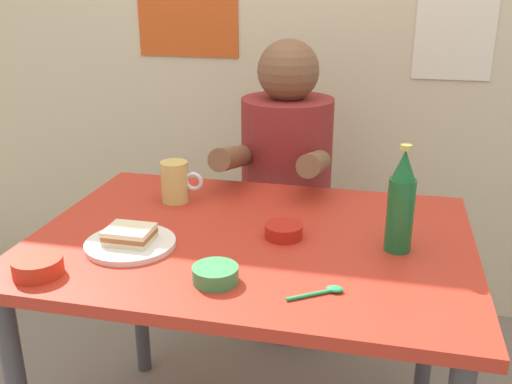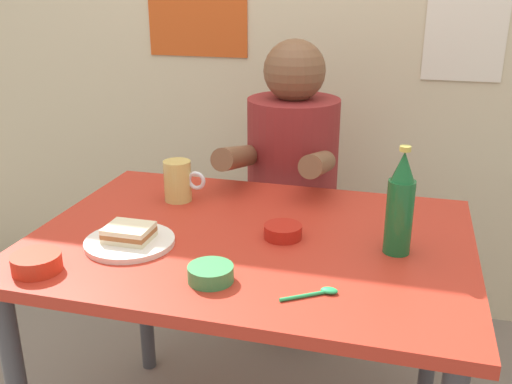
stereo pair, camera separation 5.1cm
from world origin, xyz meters
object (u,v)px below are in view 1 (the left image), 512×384
(dining_table, at_px, (252,268))
(plate_orange, at_px, (130,244))
(sandwich, at_px, (130,235))
(beer_mug, at_px, (176,182))
(stool, at_px, (285,262))
(person_seated, at_px, (286,157))
(beer_bottle, at_px, (401,204))
(sauce_bowl_chili, at_px, (38,266))

(dining_table, distance_m, plate_orange, 0.32)
(sandwich, distance_m, beer_mug, 0.32)
(stool, distance_m, plate_orange, 0.89)
(sandwich, bearing_deg, dining_table, 25.41)
(stool, bearing_deg, sandwich, -108.15)
(person_seated, xyz_separation_m, beer_bottle, (0.38, -0.62, 0.09))
(person_seated, distance_m, sandwich, 0.79)
(beer_mug, height_order, beer_bottle, beer_bottle)
(person_seated, distance_m, beer_mug, 0.50)
(dining_table, bearing_deg, stool, 92.12)
(beer_bottle, bearing_deg, plate_orange, -168.57)
(person_seated, relative_size, beer_mug, 5.71)
(stool, height_order, beer_bottle, beer_bottle)
(person_seated, relative_size, sauce_bowl_chili, 6.54)
(dining_table, height_order, plate_orange, plate_orange)
(stool, bearing_deg, beer_bottle, -58.73)
(dining_table, xyz_separation_m, stool, (-0.02, 0.63, -0.30))
(dining_table, relative_size, person_seated, 1.53)
(dining_table, height_order, beer_mug, beer_mug)
(dining_table, relative_size, sandwich, 10.00)
(dining_table, height_order, beer_bottle, beer_bottle)
(beer_bottle, bearing_deg, beer_mug, 163.48)
(dining_table, relative_size, beer_mug, 8.73)
(beer_bottle, bearing_deg, stool, 121.27)
(dining_table, xyz_separation_m, sandwich, (-0.27, -0.13, 0.13))
(person_seated, distance_m, beer_bottle, 0.74)
(sandwich, xyz_separation_m, beer_bottle, (0.63, 0.13, 0.09))
(beer_bottle, bearing_deg, person_seated, 121.72)
(stool, relative_size, sandwich, 4.09)
(plate_orange, height_order, beer_bottle, beer_bottle)
(dining_table, bearing_deg, plate_orange, -154.59)
(sauce_bowl_chili, bearing_deg, person_seated, 67.37)
(dining_table, xyz_separation_m, sauce_bowl_chili, (-0.41, -0.31, 0.12))
(plate_orange, bearing_deg, dining_table, 25.41)
(stool, bearing_deg, beer_mug, -119.14)
(stool, distance_m, sandwich, 0.90)
(sandwich, bearing_deg, plate_orange, 180.00)
(person_seated, height_order, beer_bottle, person_seated)
(sandwich, relative_size, beer_bottle, 0.42)
(person_seated, bearing_deg, beer_bottle, -58.28)
(dining_table, bearing_deg, sandwich, -154.59)
(stool, height_order, sandwich, sandwich)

